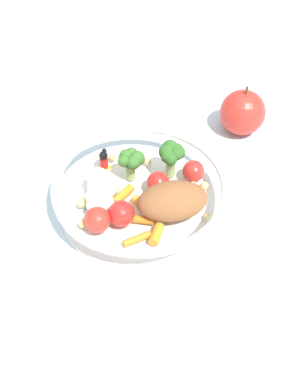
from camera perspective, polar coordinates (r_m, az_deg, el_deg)
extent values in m
plane|color=silver|center=(0.64, -0.35, -2.13)|extent=(2.40, 2.40, 0.00)
cylinder|color=white|center=(0.64, 0.00, -1.22)|extent=(0.22, 0.22, 0.01)
torus|color=white|center=(0.61, 0.00, 1.02)|extent=(0.23, 0.23, 0.01)
ellipsoid|color=brown|center=(0.60, 3.45, -1.08)|extent=(0.09, 0.06, 0.05)
cylinder|color=#8EB766|center=(0.66, -1.61, 2.42)|extent=(0.01, 0.01, 0.02)
sphere|color=#386B28|center=(0.64, -0.76, 4.04)|extent=(0.02, 0.02, 0.02)
sphere|color=#386B28|center=(0.65, -1.53, 4.59)|extent=(0.02, 0.02, 0.02)
sphere|color=#386B28|center=(0.64, -2.19, 4.37)|extent=(0.02, 0.02, 0.02)
sphere|color=#386B28|center=(0.63, -2.44, 3.72)|extent=(0.02, 0.02, 0.02)
sphere|color=#386B28|center=(0.63, -1.27, 3.53)|extent=(0.02, 0.02, 0.02)
cylinder|color=#8EB766|center=(0.66, 3.20, 2.94)|extent=(0.01, 0.01, 0.03)
sphere|color=#2D6023|center=(0.64, 4.19, 4.72)|extent=(0.02, 0.02, 0.02)
sphere|color=#2D6023|center=(0.65, 3.90, 4.97)|extent=(0.02, 0.02, 0.02)
sphere|color=#2D6023|center=(0.65, 3.14, 5.32)|extent=(0.02, 0.02, 0.02)
sphere|color=#2D6023|center=(0.65, 2.50, 4.72)|extent=(0.02, 0.02, 0.02)
sphere|color=#2D6023|center=(0.64, 2.71, 4.83)|extent=(0.02, 0.02, 0.02)
sphere|color=#2D6023|center=(0.64, 2.86, 4.31)|extent=(0.02, 0.02, 0.02)
sphere|color=#2D6023|center=(0.63, 3.25, 3.92)|extent=(0.02, 0.02, 0.02)
sphere|color=#2D6023|center=(0.64, 3.83, 4.55)|extent=(0.02, 0.02, 0.02)
sphere|color=silver|center=(0.62, -4.66, -1.73)|extent=(0.03, 0.03, 0.03)
sphere|color=silver|center=(0.62, -5.82, -0.61)|extent=(0.03, 0.03, 0.03)
sphere|color=silver|center=(0.62, -5.88, -1.70)|extent=(0.02, 0.02, 0.02)
sphere|color=silver|center=(0.61, -5.97, -1.75)|extent=(0.02, 0.02, 0.02)
sphere|color=white|center=(0.64, -4.32, 0.84)|extent=(0.03, 0.03, 0.03)
sphere|color=white|center=(0.64, -5.09, 1.21)|extent=(0.04, 0.04, 0.04)
sphere|color=white|center=(0.64, -5.52, 1.54)|extent=(0.03, 0.03, 0.03)
sphere|color=white|center=(0.64, -5.58, 0.56)|extent=(0.03, 0.03, 0.03)
sphere|color=white|center=(0.63, -4.67, 0.43)|extent=(0.03, 0.03, 0.03)
cube|color=yellow|center=(0.68, -4.78, 2.96)|extent=(0.02, 0.02, 0.00)
cylinder|color=red|center=(0.67, -4.83, 3.55)|extent=(0.02, 0.02, 0.02)
sphere|color=black|center=(0.66, -4.90, 4.38)|extent=(0.01, 0.01, 0.01)
sphere|color=black|center=(0.66, -5.06, 4.35)|extent=(0.01, 0.01, 0.01)
sphere|color=black|center=(0.66, -4.79, 4.95)|extent=(0.01, 0.01, 0.01)
cylinder|color=orange|center=(0.59, -0.87, -5.65)|extent=(0.04, 0.02, 0.01)
cylinder|color=orange|center=(0.64, -2.53, -0.34)|extent=(0.03, 0.03, 0.01)
cylinder|color=orange|center=(0.61, -0.31, -3.36)|extent=(0.03, 0.02, 0.01)
cylinder|color=orange|center=(0.59, 1.52, -5.09)|extent=(0.02, 0.03, 0.01)
cylinder|color=orange|center=(0.69, -1.84, 4.39)|extent=(0.03, 0.02, 0.01)
cylinder|color=orange|center=(0.63, -0.45, -1.09)|extent=(0.02, 0.03, 0.01)
sphere|color=red|center=(0.60, -5.63, -3.34)|extent=(0.03, 0.03, 0.03)
sphere|color=red|center=(0.66, 5.95, 2.50)|extent=(0.03, 0.03, 0.03)
sphere|color=red|center=(0.64, 1.70, 1.12)|extent=(0.03, 0.03, 0.03)
sphere|color=red|center=(0.60, -2.74, -2.60)|extent=(0.03, 0.03, 0.03)
sphere|color=tan|center=(0.65, 7.24, 0.76)|extent=(0.01, 0.01, 0.01)
sphere|color=tan|center=(0.69, -3.82, 4.14)|extent=(0.01, 0.01, 0.01)
sphere|color=tan|center=(0.61, -7.42, -3.79)|extent=(0.01, 0.01, 0.01)
sphere|color=tan|center=(0.63, -6.94, -0.96)|extent=(0.01, 0.01, 0.01)
sphere|color=tan|center=(0.63, -7.57, -1.43)|extent=(0.01, 0.01, 0.01)
sphere|color=tan|center=(0.62, -3.56, -2.33)|extent=(0.01, 0.01, 0.01)
sphere|color=#D1B775|center=(0.68, 0.47, 3.65)|extent=(0.01, 0.01, 0.01)
sphere|color=#D1B775|center=(0.62, 7.62, -2.93)|extent=(0.01, 0.01, 0.01)
sphere|color=tan|center=(0.65, 5.84, 0.89)|extent=(0.01, 0.01, 0.01)
sphere|color=red|center=(0.75, 11.74, 9.33)|extent=(0.07, 0.07, 0.07)
cylinder|color=brown|center=(0.72, 12.23, 11.86)|extent=(0.00, 0.00, 0.01)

